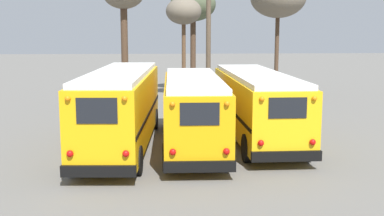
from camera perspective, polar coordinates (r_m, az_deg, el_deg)
The scene contains 7 objects.
ground_plane at distance 21.40m, azimuth -0.08°, elevation -3.98°, with size 160.00×160.00×0.00m, color #66635E.
school_bus_0 at distance 20.15m, azimuth -8.37°, elevation 0.21°, with size 2.96×10.57×3.25m.
school_bus_1 at distance 20.00m, azimuth 0.11°, elevation -0.15°, with size 2.55×9.49×3.00m.
school_bus_2 at distance 22.01m, azimuth 7.57°, elevation 0.68°, with size 2.67×10.85×3.00m.
utility_pole at distance 30.67m, azimuth 1.96°, elevation 7.64°, with size 1.80×0.31×7.81m.
bare_tree_2 at distance 37.53m, azimuth 0.13°, elevation 12.02°, with size 3.48×3.48×8.15m.
bare_tree_3 at distance 34.51m, azimuth -1.00°, elevation 11.21°, with size 2.51×2.51×7.15m.
Camera 1 is at (-1.22, -20.80, 4.89)m, focal length 45.00 mm.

